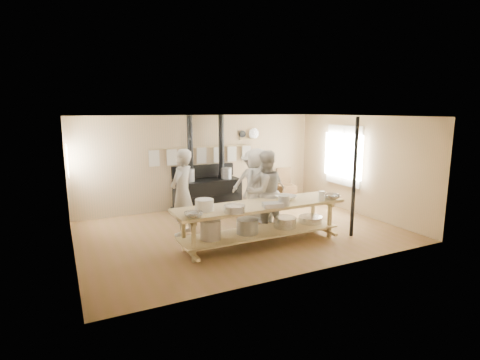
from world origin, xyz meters
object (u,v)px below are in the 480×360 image
object	(u,v)px
cook_far_left	(182,192)
chair	(286,192)
stove	(207,191)
prep_table	(260,220)
cook_by_window	(253,182)
cook_right	(267,190)
cook_center	(257,183)
roasting_pan	(273,205)
cook_left	(265,192)

from	to	relation	value
cook_far_left	chair	size ratio (longest dim) A/B	1.89
stove	prep_table	world-z (taller)	stove
prep_table	stove	bearing A→B (deg)	89.96
cook_by_window	cook_right	bearing A→B (deg)	-63.18
prep_table	cook_far_left	size ratio (longest dim) A/B	1.88
cook_center	roasting_pan	xyz separation A→B (m)	(-0.78, -2.06, -0.00)
cook_left	cook_center	size ratio (longest dim) A/B	1.04
cook_right	roasting_pan	bearing A→B (deg)	70.65
chair	roasting_pan	xyz separation A→B (m)	(-2.40, -3.20, 0.59)
cook_center	roasting_pan	size ratio (longest dim) A/B	4.59
cook_right	roasting_pan	xyz separation A→B (m)	(-0.78, -1.59, 0.08)
cook_far_left	roasting_pan	size ratio (longest dim) A/B	4.90
stove	prep_table	size ratio (longest dim) A/B	0.72
cook_right	prep_table	bearing A→B (deg)	61.73
cook_center	roasting_pan	distance (m)	2.20
chair	prep_table	bearing A→B (deg)	-123.88
cook_center	cook_by_window	bearing A→B (deg)	-130.76
roasting_pan	cook_left	bearing A→B (deg)	69.77
cook_by_window	roasting_pan	distance (m)	2.73
cook_right	roasting_pan	world-z (taller)	cook_right
cook_right	cook_far_left	bearing A→B (deg)	6.27
stove	cook_left	distance (m)	2.50
stove	cook_far_left	xyz separation A→B (m)	(-1.24, -1.74, 0.44)
chair	cook_by_window	bearing A→B (deg)	-149.97
stove	roasting_pan	bearing A→B (deg)	-88.26
prep_table	cook_by_window	world-z (taller)	cook_by_window
stove	prep_table	xyz separation A→B (m)	(-0.00, -3.02, -0.00)
prep_table	cook_left	xyz separation A→B (m)	(0.44, 0.59, 0.41)
stove	cook_center	bearing A→B (deg)	-55.72
prep_table	cook_left	world-z (taller)	cook_left
prep_table	cook_right	xyz separation A→B (m)	(0.88, 1.26, 0.29)
chair	roasting_pan	size ratio (longest dim) A/B	2.59
cook_left	roasting_pan	bearing A→B (deg)	67.68
prep_table	cook_right	size ratio (longest dim) A/B	2.22
stove	roasting_pan	world-z (taller)	stove
cook_center	chair	bearing A→B (deg)	-170.62
chair	cook_left	bearing A→B (deg)	-124.90
cook_left	roasting_pan	distance (m)	0.98
cook_left	chair	world-z (taller)	cook_left
cook_far_left	cook_right	size ratio (longest dim) A/B	1.18
cook_center	cook_by_window	distance (m)	0.54
stove	cook_by_window	distance (m)	1.32
cook_left	chair	xyz separation A→B (m)	(2.06, 2.28, -0.64)
cook_center	prep_table	bearing A→B (deg)	37.38
cook_far_left	roasting_pan	xyz separation A→B (m)	(1.35, -1.61, -0.06)
prep_table	chair	xyz separation A→B (m)	(2.50, 2.87, -0.22)
cook_far_left	cook_by_window	bearing A→B (deg)	160.64
cook_left	roasting_pan	size ratio (longest dim) A/B	4.78
cook_left	cook_right	distance (m)	0.81
cook_far_left	roasting_pan	bearing A→B (deg)	87.37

